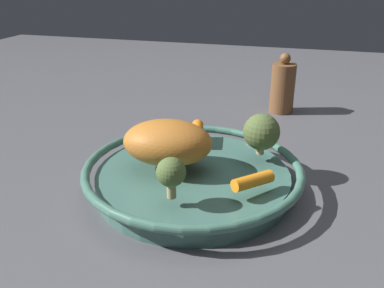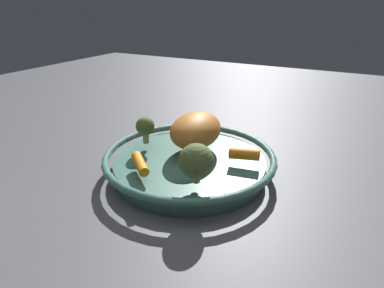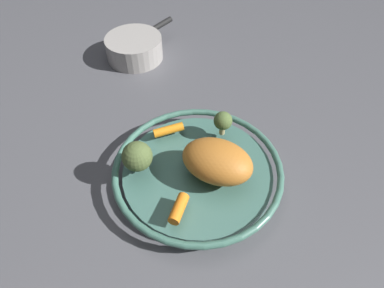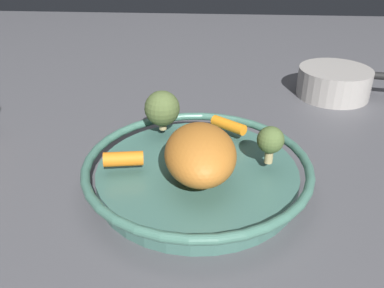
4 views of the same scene
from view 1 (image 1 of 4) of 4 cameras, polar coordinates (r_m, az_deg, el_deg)
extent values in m
plane|color=#4C4C51|center=(0.64, 0.12, -6.27)|extent=(2.44, 2.44, 0.00)
cylinder|color=#3D665B|center=(0.64, 0.12, -5.05)|extent=(0.29, 0.29, 0.03)
torus|color=#3E6B5B|center=(0.63, 0.12, -3.25)|extent=(0.33, 0.33, 0.01)
ellipsoid|color=#B46A26|center=(0.61, -3.39, 0.25)|extent=(0.14, 0.11, 0.07)
cylinder|color=orange|center=(0.56, 8.43, -5.06)|extent=(0.06, 0.06, 0.02)
cylinder|color=orange|center=(0.71, 0.70, 1.81)|extent=(0.03, 0.06, 0.02)
cylinder|color=tan|center=(0.66, 9.42, -0.81)|extent=(0.01, 0.01, 0.01)
sphere|color=#4D5F31|center=(0.65, 9.60, 1.68)|extent=(0.06, 0.06, 0.06)
cylinder|color=tan|center=(0.53, -2.83, -6.43)|extent=(0.01, 0.01, 0.02)
sphere|color=#4B6031|center=(0.52, -2.88, -3.90)|extent=(0.04, 0.04, 0.04)
cylinder|color=brown|center=(0.98, 12.42, 7.54)|extent=(0.06, 0.06, 0.11)
sphere|color=brown|center=(0.97, 12.79, 11.47)|extent=(0.02, 0.02, 0.02)
camera|label=2|loc=(0.88, 41.65, 17.63)|focal=30.50mm
camera|label=3|loc=(0.98, -6.62, 37.69)|focal=31.42mm
camera|label=4|loc=(0.83, -39.15, 21.10)|focal=38.03mm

